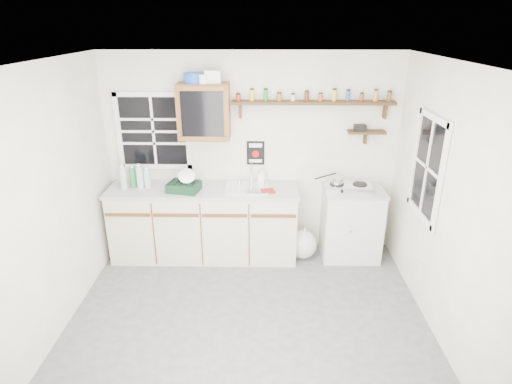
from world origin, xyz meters
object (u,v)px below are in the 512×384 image
at_px(upper_cabinet, 204,111).
at_px(dish_rack, 185,184).
at_px(main_cabinet, 205,222).
at_px(right_cabinet, 351,223).
at_px(spice_shelf, 313,102).
at_px(hotplate, 348,187).

distance_m(upper_cabinet, dish_rack, 0.88).
height_order(main_cabinet, dish_rack, dish_rack).
relative_size(right_cabinet, spice_shelf, 0.48).
xyz_separation_m(upper_cabinet, spice_shelf, (1.27, 0.07, 0.11)).
xyz_separation_m(right_cabinet, spice_shelf, (-0.53, 0.19, 1.47)).
relative_size(right_cabinet, dish_rack, 2.21).
bearing_deg(spice_shelf, right_cabinet, -19.64).
bearing_deg(upper_cabinet, right_cabinet, -3.76).
bearing_deg(main_cabinet, right_cabinet, 0.79).
relative_size(main_cabinet, dish_rack, 5.62).
distance_m(right_cabinet, hotplate, 0.50).
height_order(main_cabinet, right_cabinet, main_cabinet).
relative_size(main_cabinet, spice_shelf, 1.21).
xyz_separation_m(main_cabinet, dish_rack, (-0.20, -0.10, 0.55)).
height_order(main_cabinet, hotplate, hotplate).
distance_m(upper_cabinet, hotplate, 1.94).
distance_m(spice_shelf, dish_rack, 1.79).
bearing_deg(dish_rack, spice_shelf, 24.42).
relative_size(main_cabinet, right_cabinet, 2.54).
bearing_deg(spice_shelf, hotplate, -24.84).
bearing_deg(right_cabinet, upper_cabinet, 176.24).
height_order(upper_cabinet, dish_rack, upper_cabinet).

